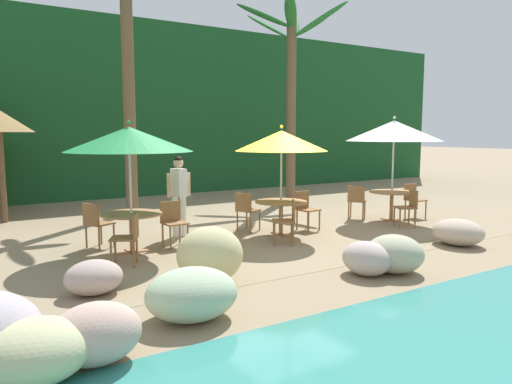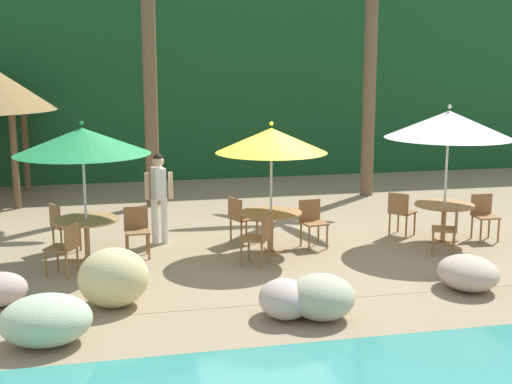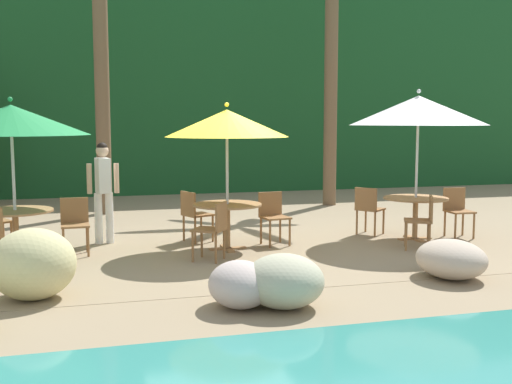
{
  "view_description": "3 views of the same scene",
  "coord_description": "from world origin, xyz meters",
  "px_view_note": "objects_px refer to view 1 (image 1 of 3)",
  "views": [
    {
      "loc": [
        -5.88,
        -8.41,
        2.17
      ],
      "look_at": [
        -0.48,
        0.19,
        0.94
      ],
      "focal_mm": 34.15,
      "sensor_mm": 36.0,
      "label": 1
    },
    {
      "loc": [
        -2.79,
        -11.54,
        3.4
      ],
      "look_at": [
        -0.15,
        0.45,
        1.02
      ],
      "focal_mm": 48.12,
      "sensor_mm": 36.0,
      "label": 2
    },
    {
      "loc": [
        -2.16,
        -9.65,
        2.04
      ],
      "look_at": [
        0.51,
        0.04,
        0.91
      ],
      "focal_mm": 43.84,
      "sensor_mm": 36.0,
      "label": 3
    }
  ],
  "objects_px": {
    "chair_yellow_inland": "(246,209)",
    "dining_table_white": "(392,196)",
    "dining_table_yellow": "(281,207)",
    "palm_tree_third": "(291,70)",
    "chair_white_seaward": "(413,198)",
    "chair_green_seaward": "(173,220)",
    "dining_table_green": "(132,220)",
    "chair_yellow_left": "(288,219)",
    "waiter_in_white": "(179,190)",
    "umbrella_green": "(129,139)",
    "palm_tree_second": "(127,53)",
    "chair_green_left": "(129,235)",
    "chair_white_inland": "(357,199)",
    "umbrella_white": "(394,131)",
    "chair_yellow_seaward": "(305,207)",
    "chair_green_inland": "(96,222)",
    "chair_white_left": "(409,205)",
    "umbrella_yellow": "(281,141)"
  },
  "relations": [
    {
      "from": "chair_green_left",
      "to": "dining_table_white",
      "type": "bearing_deg",
      "value": 5.1
    },
    {
      "from": "chair_green_inland",
      "to": "palm_tree_second",
      "type": "height_order",
      "value": "palm_tree_second"
    },
    {
      "from": "chair_white_inland",
      "to": "palm_tree_third",
      "type": "bearing_deg",
      "value": 77.47
    },
    {
      "from": "umbrella_green",
      "to": "chair_green_inland",
      "type": "xyz_separation_m",
      "value": [
        -0.46,
        0.72,
        -1.55
      ]
    },
    {
      "from": "chair_white_seaward",
      "to": "palm_tree_third",
      "type": "xyz_separation_m",
      "value": [
        -0.55,
        4.64,
        3.7
      ]
    },
    {
      "from": "chair_green_left",
      "to": "umbrella_yellow",
      "type": "bearing_deg",
      "value": 10.58
    },
    {
      "from": "chair_yellow_inland",
      "to": "dining_table_green",
      "type": "bearing_deg",
      "value": -167.87
    },
    {
      "from": "chair_green_left",
      "to": "palm_tree_third",
      "type": "bearing_deg",
      "value": 36.64
    },
    {
      "from": "chair_yellow_left",
      "to": "waiter_in_white",
      "type": "xyz_separation_m",
      "value": [
        -1.52,
        1.8,
        0.47
      ]
    },
    {
      "from": "umbrella_green",
      "to": "dining_table_yellow",
      "type": "relative_size",
      "value": 2.18
    },
    {
      "from": "umbrella_yellow",
      "to": "palm_tree_second",
      "type": "bearing_deg",
      "value": 111.16
    },
    {
      "from": "waiter_in_white",
      "to": "dining_table_green",
      "type": "bearing_deg",
      "value": -145.86
    },
    {
      "from": "umbrella_yellow",
      "to": "dining_table_white",
      "type": "bearing_deg",
      "value": -0.75
    },
    {
      "from": "chair_green_seaward",
      "to": "dining_table_green",
      "type": "bearing_deg",
      "value": -171.74
    },
    {
      "from": "chair_yellow_inland",
      "to": "umbrella_white",
      "type": "xyz_separation_m",
      "value": [
        3.75,
        -0.79,
        1.72
      ]
    },
    {
      "from": "chair_green_inland",
      "to": "chair_yellow_left",
      "type": "relative_size",
      "value": 1.0
    },
    {
      "from": "umbrella_yellow",
      "to": "chair_yellow_inland",
      "type": "height_order",
      "value": "umbrella_yellow"
    },
    {
      "from": "palm_tree_third",
      "to": "waiter_in_white",
      "type": "height_order",
      "value": "palm_tree_third"
    },
    {
      "from": "umbrella_green",
      "to": "chair_white_seaward",
      "type": "bearing_deg",
      "value": -1.1
    },
    {
      "from": "chair_white_left",
      "to": "umbrella_white",
      "type": "bearing_deg",
      "value": 68.9
    },
    {
      "from": "chair_white_seaward",
      "to": "palm_tree_second",
      "type": "distance_m",
      "value": 8.4
    },
    {
      "from": "chair_yellow_left",
      "to": "chair_white_inland",
      "type": "height_order",
      "value": "same"
    },
    {
      "from": "umbrella_green",
      "to": "chair_white_inland",
      "type": "relative_size",
      "value": 2.76
    },
    {
      "from": "dining_table_yellow",
      "to": "dining_table_green",
      "type": "bearing_deg",
      "value": 177.32
    },
    {
      "from": "chair_white_seaward",
      "to": "chair_yellow_inland",
      "type": "bearing_deg",
      "value": 170.89
    },
    {
      "from": "waiter_in_white",
      "to": "umbrella_green",
      "type": "bearing_deg",
      "value": -145.86
    },
    {
      "from": "chair_green_seaward",
      "to": "waiter_in_white",
      "type": "height_order",
      "value": "waiter_in_white"
    },
    {
      "from": "chair_yellow_left",
      "to": "dining_table_white",
      "type": "xyz_separation_m",
      "value": [
        3.7,
        0.73,
        0.1
      ]
    },
    {
      "from": "chair_yellow_left",
      "to": "palm_tree_third",
      "type": "relative_size",
      "value": 0.14
    },
    {
      "from": "chair_yellow_left",
      "to": "umbrella_yellow",
      "type": "bearing_deg",
      "value": 64.2
    },
    {
      "from": "chair_green_seaward",
      "to": "chair_yellow_inland",
      "type": "distance_m",
      "value": 1.99
    },
    {
      "from": "umbrella_green",
      "to": "dining_table_white",
      "type": "distance_m",
      "value": 6.68
    },
    {
      "from": "chair_yellow_inland",
      "to": "waiter_in_white",
      "type": "relative_size",
      "value": 0.51
    },
    {
      "from": "chair_green_seaward",
      "to": "palm_tree_second",
      "type": "bearing_deg",
      "value": 82.46
    },
    {
      "from": "chair_yellow_left",
      "to": "dining_table_white",
      "type": "relative_size",
      "value": 0.79
    },
    {
      "from": "dining_table_yellow",
      "to": "palm_tree_third",
      "type": "distance_m",
      "value": 6.91
    },
    {
      "from": "dining_table_yellow",
      "to": "chair_white_inland",
      "type": "height_order",
      "value": "chair_white_inland"
    },
    {
      "from": "umbrella_green",
      "to": "chair_white_inland",
      "type": "height_order",
      "value": "umbrella_green"
    },
    {
      "from": "chair_yellow_inland",
      "to": "dining_table_white",
      "type": "distance_m",
      "value": 3.83
    },
    {
      "from": "palm_tree_second",
      "to": "chair_white_seaward",
      "type": "bearing_deg",
      "value": -37.56
    },
    {
      "from": "umbrella_green",
      "to": "chair_green_inland",
      "type": "height_order",
      "value": "umbrella_green"
    },
    {
      "from": "palm_tree_second",
      "to": "chair_white_left",
      "type": "bearing_deg",
      "value": -48.54
    },
    {
      "from": "chair_green_seaward",
      "to": "palm_tree_second",
      "type": "height_order",
      "value": "palm_tree_second"
    },
    {
      "from": "chair_green_inland",
      "to": "chair_white_left",
      "type": "height_order",
      "value": "same"
    },
    {
      "from": "chair_yellow_inland",
      "to": "dining_table_white",
      "type": "bearing_deg",
      "value": -11.89
    },
    {
      "from": "chair_white_seaward",
      "to": "palm_tree_third",
      "type": "bearing_deg",
      "value": 96.71
    },
    {
      "from": "chair_green_left",
      "to": "palm_tree_third",
      "type": "height_order",
      "value": "palm_tree_third"
    },
    {
      "from": "dining_table_white",
      "to": "palm_tree_second",
      "type": "bearing_deg",
      "value": 137.78
    },
    {
      "from": "chair_yellow_seaward",
      "to": "chair_yellow_left",
      "type": "distance_m",
      "value": 1.55
    },
    {
      "from": "chair_yellow_seaward",
      "to": "chair_white_inland",
      "type": "height_order",
      "value": "same"
    }
  ]
}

